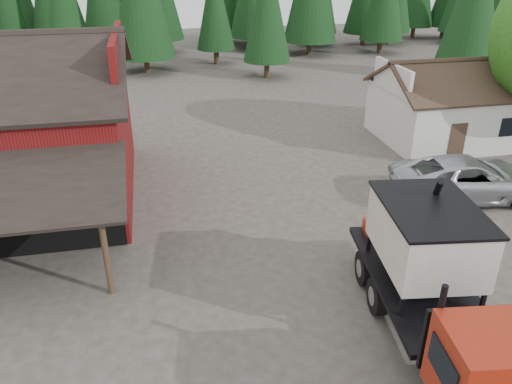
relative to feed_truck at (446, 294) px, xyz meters
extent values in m
plane|color=#433D34|center=(-3.25, 2.51, -2.02)|extent=(120.00, 120.00, 0.00)
cube|color=maroon|center=(-8.25, 12.51, 3.98)|extent=(0.25, 7.00, 2.00)
cylinder|color=#382619|center=(-8.85, 4.61, -0.62)|extent=(0.20, 0.20, 2.80)
cube|color=silver|center=(9.75, 15.51, -0.52)|extent=(8.00, 6.00, 3.00)
cube|color=#38281E|center=(9.75, 14.01, 1.73)|extent=(8.60, 3.42, 1.80)
cube|color=#38281E|center=(9.75, 17.01, 1.73)|extent=(8.60, 3.42, 1.80)
cube|color=silver|center=(5.75, 15.51, 1.73)|extent=(0.20, 4.20, 1.50)
cube|color=#38281E|center=(8.25, 12.49, -1.02)|extent=(0.90, 0.06, 2.00)
cube|color=black|center=(11.25, 12.49, -0.42)|extent=(1.20, 0.06, 1.00)
cylinder|color=#382619|center=(2.75, 32.51, -1.22)|extent=(0.44, 0.44, 1.60)
cone|color=black|center=(2.75, 32.51, 3.88)|extent=(3.96, 3.96, 9.00)
cylinder|color=#382619|center=(18.75, 28.51, -1.22)|extent=(0.44, 0.44, 1.60)
cylinder|color=#382619|center=(-7.25, 36.51, -1.22)|extent=(0.44, 0.44, 1.60)
cylinder|color=black|center=(-0.85, 1.99, -1.44)|extent=(0.52, 1.19, 1.15)
cylinder|color=black|center=(1.33, 1.69, -1.44)|extent=(0.52, 1.19, 1.15)
cylinder|color=black|center=(-0.65, 3.44, -1.44)|extent=(0.52, 1.19, 1.15)
cylinder|color=black|center=(1.53, 3.14, -1.44)|extent=(0.52, 1.19, 1.15)
cube|color=black|center=(0.02, 0.18, -1.02)|extent=(2.35, 9.07, 0.42)
cube|color=maroon|center=(-0.37, -2.67, 0.13)|extent=(2.73, 2.10, 1.94)
cylinder|color=black|center=(-1.28, -1.60, 0.70)|extent=(0.16, 0.16, 1.88)
cube|color=black|center=(-0.23, -1.64, 0.07)|extent=(2.56, 0.47, 1.67)
cube|color=black|center=(0.21, 1.63, -0.74)|extent=(3.46, 6.37, 0.17)
cube|color=silver|center=(0.21, 1.63, 0.81)|extent=(2.85, 3.74, 1.67)
cone|color=silver|center=(0.21, 1.63, -0.24)|extent=(2.59, 2.59, 0.73)
cube|color=black|center=(0.21, 1.63, 1.66)|extent=(2.97, 3.86, 0.08)
cylinder|color=black|center=(1.03, 3.00, 0.70)|extent=(1.07, 2.21, 3.19)
cube|color=maroon|center=(-0.07, 4.20, -0.45)|extent=(0.73, 0.91, 0.47)
imported|color=#B9BCC2|center=(6.30, 8.45, -1.10)|extent=(6.95, 3.85, 1.84)
camera|label=1|loc=(-6.97, -9.15, 8.07)|focal=35.00mm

